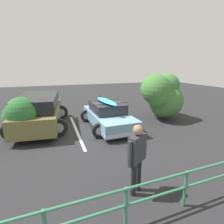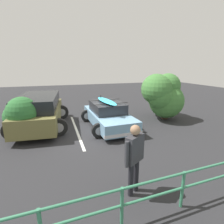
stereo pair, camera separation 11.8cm
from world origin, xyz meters
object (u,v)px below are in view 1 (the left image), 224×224
suv_car (39,111)px  bush_near_right (21,117)px  person_bystander (137,154)px  sedan_car (108,115)px  bush_near_left (161,93)px

suv_car → bush_near_right: bearing=60.0°
suv_car → person_bystander: 6.54m
suv_car → person_bystander: size_ratio=2.68×
sedan_car → person_bystander: (0.90, 5.06, 0.48)m
sedan_car → person_bystander: bearing=79.9°
suv_car → bush_near_left: size_ratio=1.73×
person_bystander → bush_near_right: size_ratio=0.95×
sedan_car → bush_near_right: 4.10m
suv_car → bush_near_left: 6.88m
suv_car → bush_near_left: (-6.81, 0.66, 0.66)m
bush_near_right → person_bystander: bearing=123.2°
bush_near_left → bush_near_right: bearing=3.9°
suv_car → bush_near_right: (0.68, 1.17, 0.09)m
bush_near_right → bush_near_left: bearing=-176.1°
sedan_car → suv_car: suv_car is taller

